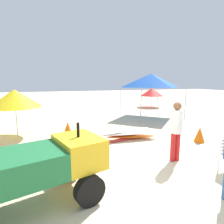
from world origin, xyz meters
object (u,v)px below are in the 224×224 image
Objects in this scene: utility_cart at (39,166)px; traffic_cone_far at (200,135)px; traffic_cone_near at (68,127)px; popup_canopy at (151,80)px; lifeguard_near_center at (176,127)px; beach_umbrella_left at (15,98)px; surfboard_pile at (128,135)px; beach_umbrella_mid at (152,92)px.

utility_cart reaches higher than traffic_cone_far.
traffic_cone_near is (1.11, 5.09, -0.54)m from utility_cart.
popup_canopy is 6.39× the size of traffic_cone_near.
utility_cart is 6.06m from traffic_cone_far.
beach_umbrella_left is at bearing 136.65° from lifeguard_near_center.
lifeguard_near_center is at bearing -115.21° from popup_canopy.
traffic_cone_far is (-0.99, -5.28, -2.08)m from popup_canopy.
surfboard_pile is 0.87× the size of popup_canopy.
beach_umbrella_mid is at bearing 61.87° from lifeguard_near_center.
beach_umbrella_left is at bearing 153.75° from traffic_cone_far.
popup_canopy is 1.53× the size of beach_umbrella_mid.
traffic_cone_near is at bearing 121.19° from lifeguard_near_center.
traffic_cone_far reaches higher than surfboard_pile.
surfboard_pile is at bearing 100.84° from lifeguard_near_center.
lifeguard_near_center is 11.86m from beach_umbrella_mid.
lifeguard_near_center is at bearing 12.32° from utility_cart.
beach_umbrella_mid reaches higher than surfboard_pile.
utility_cart is 9.97m from popup_canopy.
surfboard_pile is 1.32× the size of beach_umbrella_mid.
traffic_cone_near is at bearing 77.71° from utility_cart.
traffic_cone_far is at bearing -26.08° from surfboard_pile.
popup_canopy is at bearing 49.65° from surfboard_pile.
lifeguard_near_center reaches higher than traffic_cone_near.
traffic_cone_far is at bearing 28.95° from lifeguard_near_center.
beach_umbrella_mid is 10.05m from traffic_cone_far.
lifeguard_near_center is 5.06m from traffic_cone_near.
surfboard_pile is 2.50m from lifeguard_near_center.
popup_canopy is 5.32× the size of traffic_cone_far.
popup_canopy is (3.01, 6.40, 1.36)m from lifeguard_near_center.
popup_canopy reaches higher than beach_umbrella_mid.
traffic_cone_near is at bearing 137.69° from surfboard_pile.
beach_umbrella_left is (-4.25, 2.11, 1.41)m from surfboard_pile.
surfboard_pile is at bearing -42.31° from traffic_cone_near.
utility_cart is at bearing -161.39° from traffic_cone_far.
beach_umbrella_left reaches higher than traffic_cone_far.
traffic_cone_near is (-5.60, -2.11, -2.13)m from popup_canopy.
lifeguard_near_center is at bearing -151.05° from traffic_cone_far.
beach_umbrella_left is 4.44× the size of traffic_cone_near.
traffic_cone_near is at bearing -142.96° from beach_umbrella_mid.
popup_canopy reaches higher than surfboard_pile.
utility_cart is 5.74× the size of traffic_cone_near.
surfboard_pile is (3.25, 3.14, -0.58)m from utility_cart.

